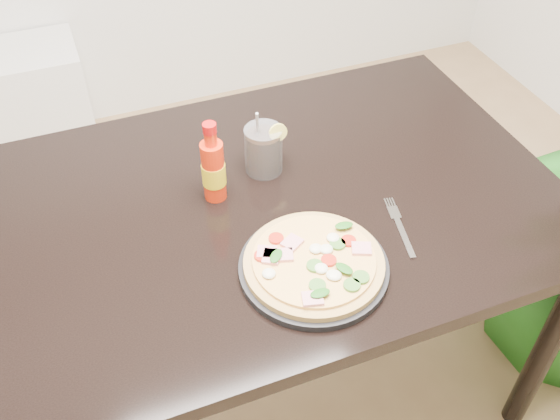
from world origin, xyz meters
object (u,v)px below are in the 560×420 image
object	(u,v)px
cola_cup	(264,151)
fork	(399,225)
plate	(314,268)
hot_sauce_bottle	(213,169)
dining_table	(262,227)
pizza	(314,262)

from	to	relation	value
cola_cup	fork	size ratio (longest dim) A/B	0.96
plate	hot_sauce_bottle	distance (m)	0.33
cola_cup	fork	distance (m)	0.37
dining_table	fork	xyz separation A→B (m)	(0.26, -0.19, 0.09)
fork	dining_table	bearing A→B (deg)	156.62
pizza	hot_sauce_bottle	size ratio (longest dim) A/B	1.41
dining_table	pizza	size ratio (longest dim) A/B	4.83
hot_sauce_bottle	cola_cup	size ratio (longest dim) A/B	1.14
pizza	hot_sauce_bottle	world-z (taller)	hot_sauce_bottle
pizza	cola_cup	bearing A→B (deg)	86.99
dining_table	cola_cup	xyz separation A→B (m)	(0.05, 0.11, 0.14)
fork	plate	bearing A→B (deg)	-155.30
plate	cola_cup	distance (m)	0.35
plate	pizza	size ratio (longest dim) A/B	1.07
dining_table	hot_sauce_bottle	world-z (taller)	hot_sauce_bottle
dining_table	cola_cup	distance (m)	0.18
plate	cola_cup	size ratio (longest dim) A/B	1.72
dining_table	fork	world-z (taller)	fork
plate	hot_sauce_bottle	world-z (taller)	hot_sauce_bottle
plate	fork	bearing A→B (deg)	12.45
pizza	cola_cup	distance (m)	0.35
dining_table	plate	distance (m)	0.25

